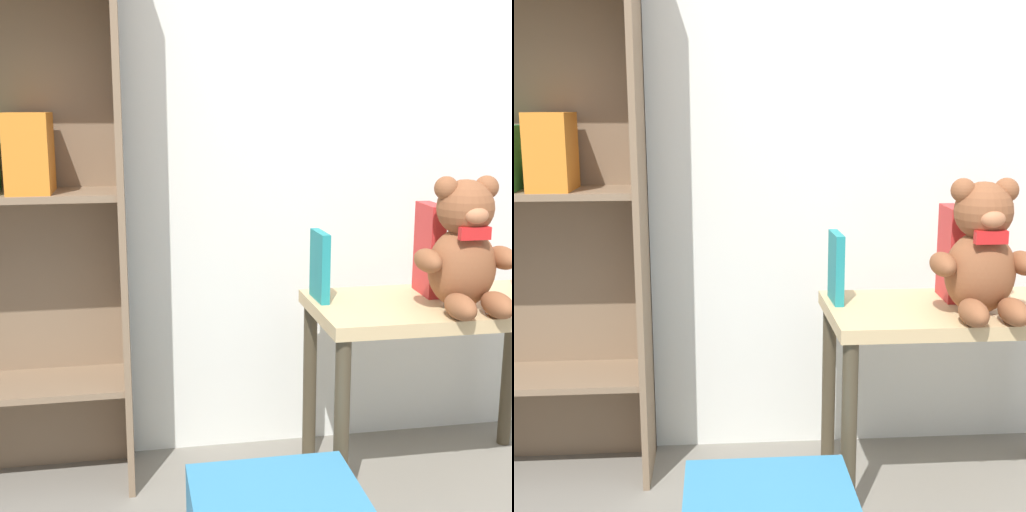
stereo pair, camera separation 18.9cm
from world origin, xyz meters
The scene contains 6 objects.
wall_back centered at (0.00, 1.51, 1.25)m, with size 4.80×0.06×2.50m.
bookshelf_side centered at (-0.86, 1.37, 0.92)m, with size 0.62×0.25×1.65m.
display_table centered at (0.29, 1.17, 0.45)m, with size 0.70×0.38×0.53m.
teddy_bear centered at (0.32, 1.09, 0.69)m, with size 0.27×0.24×0.35m.
book_standing_teal centered at (-0.03, 1.24, 0.63)m, with size 0.02×0.12×0.19m, color teal.
book_standing_red centered at (0.29, 1.25, 0.66)m, with size 0.04×0.14×0.26m, color red.
Camera 1 is at (-0.54, -0.61, 1.05)m, focal length 50.00 mm.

